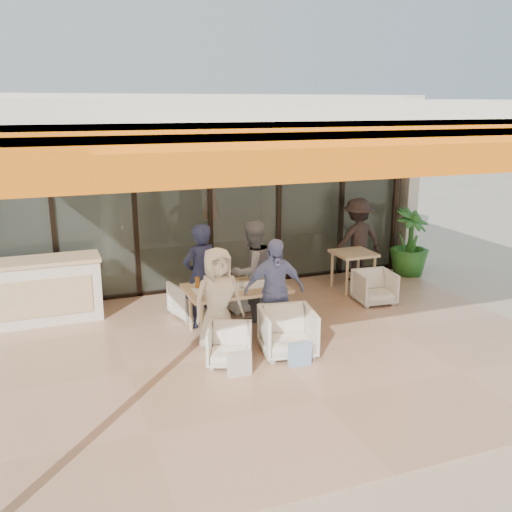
{
  "coord_description": "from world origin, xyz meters",
  "views": [
    {
      "loc": [
        -2.83,
        -6.83,
        3.37
      ],
      "look_at": [
        0.1,
        0.9,
        1.15
      ],
      "focal_mm": 40.0,
      "sensor_mm": 36.0,
      "label": 1
    }
  ],
  "objects_px": {
    "diner_navy": "(200,277)",
    "diner_grey": "(252,272)",
    "chair_near_right": "(288,330)",
    "potted_palm": "(410,242)",
    "host_counter": "(41,291)",
    "standing_woman": "(357,240)",
    "diner_cream": "(218,300)",
    "dining_table": "(236,290)",
    "diner_periwinkle": "(274,291)",
    "side_table": "(353,258)",
    "chair_far_right": "(242,293)",
    "side_chair": "(375,286)",
    "chair_far_left": "(193,297)",
    "chair_near_left": "(230,343)"
  },
  "relations": [
    {
      "from": "standing_woman",
      "to": "diner_cream",
      "type": "bearing_deg",
      "value": 29.42
    },
    {
      "from": "chair_near_right",
      "to": "potted_palm",
      "type": "xyz_separation_m",
      "value": [
        3.8,
        2.6,
        0.31
      ]
    },
    {
      "from": "diner_grey",
      "to": "potted_palm",
      "type": "xyz_separation_m",
      "value": [
        3.8,
        1.2,
        -0.13
      ]
    },
    {
      "from": "side_table",
      "to": "potted_palm",
      "type": "distance_m",
      "value": 1.62
    },
    {
      "from": "chair_far_left",
      "to": "chair_near_left",
      "type": "distance_m",
      "value": 1.9
    },
    {
      "from": "diner_navy",
      "to": "diner_grey",
      "type": "bearing_deg",
      "value": 161.2
    },
    {
      "from": "chair_near_left",
      "to": "dining_table",
      "type": "bearing_deg",
      "value": 88.31
    },
    {
      "from": "host_counter",
      "to": "diner_cream",
      "type": "height_order",
      "value": "diner_cream"
    },
    {
      "from": "host_counter",
      "to": "standing_woman",
      "type": "xyz_separation_m",
      "value": [
        5.76,
        0.17,
        0.29
      ]
    },
    {
      "from": "chair_near_left",
      "to": "diner_navy",
      "type": "xyz_separation_m",
      "value": [
        0.0,
        1.4,
        0.52
      ]
    },
    {
      "from": "diner_navy",
      "to": "side_chair",
      "type": "relative_size",
      "value": 2.55
    },
    {
      "from": "chair_near_left",
      "to": "side_table",
      "type": "xyz_separation_m",
      "value": [
        3.09,
        2.13,
        0.34
      ]
    },
    {
      "from": "diner_grey",
      "to": "diner_cream",
      "type": "height_order",
      "value": "diner_grey"
    },
    {
      "from": "diner_grey",
      "to": "standing_woman",
      "type": "bearing_deg",
      "value": -174.0
    },
    {
      "from": "chair_near_right",
      "to": "side_chair",
      "type": "height_order",
      "value": "chair_near_right"
    },
    {
      "from": "dining_table",
      "to": "diner_navy",
      "type": "height_order",
      "value": "diner_navy"
    },
    {
      "from": "dining_table",
      "to": "diner_grey",
      "type": "xyz_separation_m",
      "value": [
        0.43,
        0.44,
        0.13
      ]
    },
    {
      "from": "potted_palm",
      "to": "diner_cream",
      "type": "bearing_deg",
      "value": -155.71
    },
    {
      "from": "diner_cream",
      "to": "chair_near_left",
      "type": "bearing_deg",
      "value": -96.88
    },
    {
      "from": "side_chair",
      "to": "diner_navy",
      "type": "bearing_deg",
      "value": -174.92
    },
    {
      "from": "diner_grey",
      "to": "side_table",
      "type": "xyz_separation_m",
      "value": [
        2.25,
        0.73,
        -0.17
      ]
    },
    {
      "from": "host_counter",
      "to": "diner_cream",
      "type": "distance_m",
      "value": 3.04
    },
    {
      "from": "chair_near_right",
      "to": "potted_palm",
      "type": "bearing_deg",
      "value": 43.62
    },
    {
      "from": "side_table",
      "to": "potted_palm",
      "type": "height_order",
      "value": "potted_palm"
    },
    {
      "from": "dining_table",
      "to": "chair_near_left",
      "type": "bearing_deg",
      "value": -113.28
    },
    {
      "from": "standing_woman",
      "to": "diner_grey",
      "type": "bearing_deg",
      "value": 23.01
    },
    {
      "from": "chair_far_left",
      "to": "standing_woman",
      "type": "bearing_deg",
      "value": 177.64
    },
    {
      "from": "dining_table",
      "to": "side_chair",
      "type": "bearing_deg",
      "value": 8.92
    },
    {
      "from": "chair_far_right",
      "to": "diner_navy",
      "type": "distance_m",
      "value": 1.11
    },
    {
      "from": "potted_palm",
      "to": "chair_near_left",
      "type": "bearing_deg",
      "value": -150.79
    },
    {
      "from": "dining_table",
      "to": "standing_woman",
      "type": "distance_m",
      "value": 3.49
    },
    {
      "from": "standing_woman",
      "to": "side_table",
      "type": "bearing_deg",
      "value": 51.54
    },
    {
      "from": "host_counter",
      "to": "chair_near_right",
      "type": "bearing_deg",
      "value": -38.25
    },
    {
      "from": "side_chair",
      "to": "dining_table",
      "type": "bearing_deg",
      "value": -165.57
    },
    {
      "from": "standing_woman",
      "to": "potted_palm",
      "type": "xyz_separation_m",
      "value": [
        1.18,
        -0.05,
        -0.14
      ]
    },
    {
      "from": "host_counter",
      "to": "diner_grey",
      "type": "height_order",
      "value": "diner_grey"
    },
    {
      "from": "chair_near_left",
      "to": "chair_far_right",
      "type": "bearing_deg",
      "value": 87.74
    },
    {
      "from": "potted_palm",
      "to": "diner_navy",
      "type": "bearing_deg",
      "value": -165.56
    },
    {
      "from": "side_chair",
      "to": "diner_periwinkle",
      "type": "bearing_deg",
      "value": -153.18
    },
    {
      "from": "host_counter",
      "to": "chair_near_left",
      "type": "height_order",
      "value": "host_counter"
    },
    {
      "from": "dining_table",
      "to": "potted_palm",
      "type": "xyz_separation_m",
      "value": [
        4.23,
        1.64,
        -0.0
      ]
    },
    {
      "from": "host_counter",
      "to": "side_chair",
      "type": "distance_m",
      "value": 5.5
    },
    {
      "from": "host_counter",
      "to": "dining_table",
      "type": "relative_size",
      "value": 1.23
    },
    {
      "from": "chair_near_left",
      "to": "diner_periwinkle",
      "type": "distance_m",
      "value": 1.09
    },
    {
      "from": "chair_far_left",
      "to": "diner_navy",
      "type": "height_order",
      "value": "diner_navy"
    },
    {
      "from": "side_table",
      "to": "chair_far_right",
      "type": "bearing_deg",
      "value": -174.23
    },
    {
      "from": "chair_near_right",
      "to": "diner_navy",
      "type": "height_order",
      "value": "diner_navy"
    },
    {
      "from": "dining_table",
      "to": "diner_periwinkle",
      "type": "relative_size",
      "value": 0.97
    },
    {
      "from": "diner_navy",
      "to": "side_table",
      "type": "relative_size",
      "value": 2.2
    },
    {
      "from": "host_counter",
      "to": "side_table",
      "type": "height_order",
      "value": "host_counter"
    }
  ]
}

